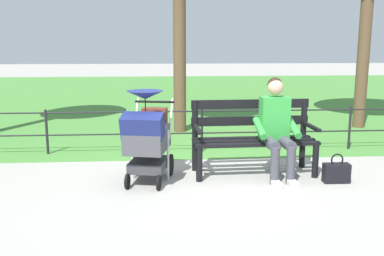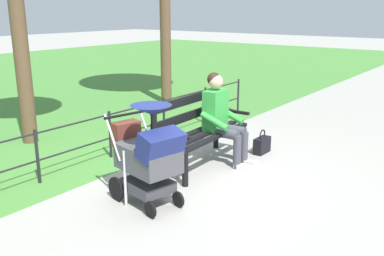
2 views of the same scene
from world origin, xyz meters
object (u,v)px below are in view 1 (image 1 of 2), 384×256
park_bench (253,134)px  handbag (336,172)px  person_on_bench (277,125)px  stroller (147,136)px

park_bench → handbag: 1.15m
park_bench → handbag: size_ratio=4.37×
person_on_bench → handbag: person_on_bench is taller
park_bench → person_on_bench: person_on_bench is taller
person_on_bench → stroller: size_ratio=1.11×
park_bench → stroller: size_ratio=1.41×
person_on_bench → handbag: 0.93m
park_bench → stroller: bearing=13.6°
park_bench → person_on_bench: size_ratio=1.27×
park_bench → stroller: stroller is taller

